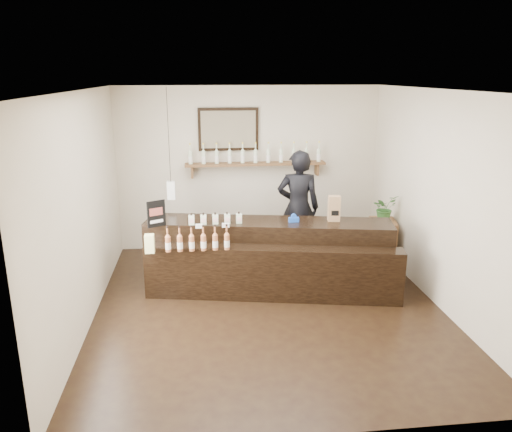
{
  "coord_description": "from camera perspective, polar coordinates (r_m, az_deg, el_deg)",
  "views": [
    {
      "loc": [
        -0.85,
        -6.01,
        2.99
      ],
      "look_at": [
        -0.08,
        0.7,
        1.05
      ],
      "focal_mm": 35.0,
      "sensor_mm": 36.0,
      "label": 1
    }
  ],
  "objects": [
    {
      "name": "potted_plant",
      "position": [
        8.04,
        14.47,
        0.89
      ],
      "size": [
        0.47,
        0.45,
        0.41
      ],
      "primitive_type": "imported",
      "rotation": [
        0.0,
        0.0,
        0.45
      ],
      "color": "#2F6026",
      "rests_on": "side_cabinet"
    },
    {
      "name": "shopkeeper",
      "position": [
        7.96,
        4.86,
        1.8
      ],
      "size": [
        0.83,
        0.62,
        2.09
      ],
      "primitive_type": "imported",
      "rotation": [
        0.0,
        0.0,
        2.97
      ],
      "color": "black",
      "rests_on": "ground"
    },
    {
      "name": "back_wall_decor",
      "position": [
        8.5,
        -1.78,
        7.66
      ],
      "size": [
        2.66,
        0.96,
        1.69
      ],
      "color": "brown",
      "rests_on": "ground"
    },
    {
      "name": "paper_bag",
      "position": [
        7.11,
        8.91,
        0.86
      ],
      "size": [
        0.18,
        0.14,
        0.36
      ],
      "color": "olive",
      "rests_on": "counter"
    },
    {
      "name": "promo_sign",
      "position": [
        6.89,
        -11.33,
        0.25
      ],
      "size": [
        0.24,
        0.14,
        0.37
      ],
      "color": "black",
      "rests_on": "counter"
    },
    {
      "name": "ground",
      "position": [
        6.77,
        1.39,
        -10.24
      ],
      "size": [
        5.0,
        5.0,
        0.0
      ],
      "primitive_type": "plane",
      "color": "black",
      "rests_on": "ground"
    },
    {
      "name": "tape_dispenser",
      "position": [
        7.03,
        4.33,
        -0.32
      ],
      "size": [
        0.15,
        0.06,
        0.12
      ],
      "color": "blue",
      "rests_on": "counter"
    },
    {
      "name": "side_cabinet",
      "position": [
        8.21,
        14.19,
        -3.05
      ],
      "size": [
        0.48,
        0.59,
        0.76
      ],
      "color": "brown",
      "rests_on": "ground"
    },
    {
      "name": "counter",
      "position": [
        7.11,
        1.46,
        -4.86
      ],
      "size": [
        3.54,
        1.57,
        1.14
      ],
      "color": "black",
      "rests_on": "ground"
    },
    {
      "name": "room_shell",
      "position": [
        6.2,
        1.49,
        4.02
      ],
      "size": [
        5.0,
        5.0,
        5.0
      ],
      "color": "beige",
      "rests_on": "ground"
    }
  ]
}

